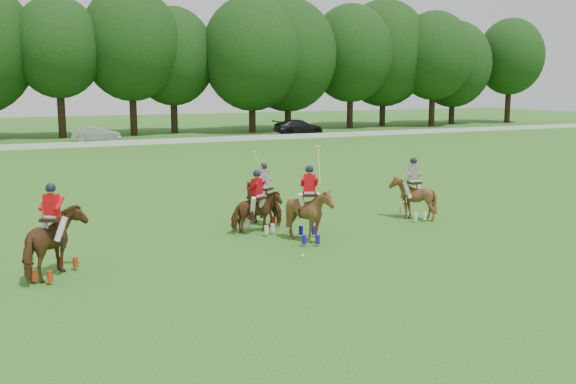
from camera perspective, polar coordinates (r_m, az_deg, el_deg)
name	(u,v)px	position (r m, az deg, el deg)	size (l,w,h in m)	color
ground	(273,275)	(17.07, -1.36, -7.36)	(180.00, 180.00, 0.00)	#27621C
tree_line	(61,48)	(63.43, -19.52, 12.00)	(117.98, 14.32, 14.75)	black
boundary_rail	(78,145)	(53.55, -18.18, 4.03)	(120.00, 0.10, 0.44)	white
car_mid	(96,134)	(58.25, -16.68, 4.96)	(1.41, 4.05, 1.34)	#ACADB2
car_right	(299,127)	(64.20, 0.95, 5.81)	(2.05, 5.05, 1.47)	black
polo_red_a	(54,243)	(17.71, -20.09, -4.27)	(2.00, 2.29, 2.47)	#4C2714
polo_red_b	(257,211)	(21.53, -2.76, -1.74)	(1.82, 1.74, 2.69)	#4C2714
polo_red_c	(309,214)	(20.36, 1.90, -1.97)	(1.92, 2.01, 2.99)	#4C2714
polo_stripe_a	(264,203)	(22.92, -2.16, -0.94)	(1.60, 1.93, 2.21)	#4C2714
polo_stripe_b	(412,197)	(24.22, 11.00, -0.45)	(1.42, 1.57, 2.30)	#4C2714
polo_ball	(302,256)	(18.72, 1.29, -5.69)	(0.09, 0.09, 0.09)	white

